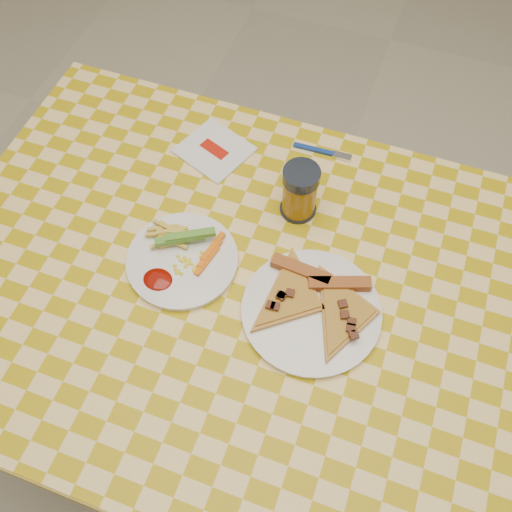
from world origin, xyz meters
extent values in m
plane|color=beige|center=(0.00, 0.00, 0.00)|extent=(8.00, 8.00, 0.00)
cylinder|color=white|center=(-0.54, 0.34, 0.35)|extent=(0.06, 0.06, 0.71)
cylinder|color=white|center=(0.54, 0.34, 0.35)|extent=(0.06, 0.06, 0.71)
cube|color=#553A1D|center=(0.00, 0.00, 0.73)|extent=(1.20, 0.80, 0.04)
cylinder|color=white|center=(-0.16, 0.01, 0.76)|extent=(0.22, 0.22, 0.01)
cylinder|color=white|center=(0.11, -0.01, 0.76)|extent=(0.27, 0.27, 0.01)
cube|color=#185E0E|center=(-0.16, 0.04, 0.79)|extent=(0.10, 0.08, 0.02)
cube|color=orange|center=(-0.11, 0.03, 0.78)|extent=(0.06, 0.08, 0.02)
ellipsoid|color=#760A02|center=(-0.18, -0.05, 0.77)|extent=(0.06, 0.05, 0.01)
cube|color=#AF5727|center=(0.07, 0.06, 0.78)|extent=(0.12, 0.03, 0.02)
cube|color=#AF5727|center=(0.14, 0.05, 0.78)|extent=(0.12, 0.06, 0.02)
cylinder|color=black|center=(0.01, 0.20, 0.76)|extent=(0.08, 0.08, 0.01)
cylinder|color=#84570E|center=(0.01, 0.20, 0.80)|extent=(0.07, 0.07, 0.10)
cylinder|color=black|center=(0.01, 0.20, 0.86)|extent=(0.07, 0.07, 0.02)
cube|color=white|center=(-0.21, 0.29, 0.76)|extent=(0.18, 0.17, 0.01)
cube|color=#B4180A|center=(-0.21, 0.29, 0.76)|extent=(0.07, 0.05, 0.00)
cube|color=navy|center=(0.00, 0.37, 0.76)|extent=(0.09, 0.01, 0.01)
cube|color=white|center=(0.06, 0.37, 0.76)|extent=(0.04, 0.02, 0.00)
camera|label=1|loc=(0.17, -0.47, 1.71)|focal=40.00mm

